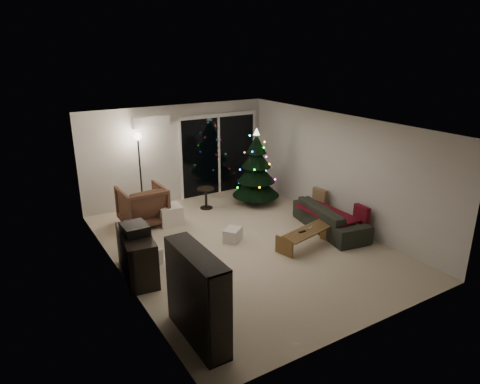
{
  "coord_description": "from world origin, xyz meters",
  "views": [
    {
      "loc": [
        -4.21,
        -6.78,
        3.9
      ],
      "look_at": [
        0.1,
        0.3,
        1.05
      ],
      "focal_mm": 32.0,
      "sensor_mm": 36.0,
      "label": 1
    }
  ],
  "objects_px": {
    "armchair": "(143,206)",
    "christmas_tree": "(256,167)",
    "sofa": "(330,217)",
    "coffee_table": "(307,239)",
    "media_cabinet": "(137,255)",
    "bookshelf": "(186,300)"
  },
  "relations": [
    {
      "from": "media_cabinet",
      "to": "christmas_tree",
      "type": "distance_m",
      "value": 4.38
    },
    {
      "from": "media_cabinet",
      "to": "armchair",
      "type": "bearing_deg",
      "value": 75.93
    },
    {
      "from": "bookshelf",
      "to": "coffee_table",
      "type": "relative_size",
      "value": 1.08
    },
    {
      "from": "sofa",
      "to": "bookshelf",
      "type": "bearing_deg",
      "value": 122.67
    },
    {
      "from": "armchair",
      "to": "media_cabinet",
      "type": "bearing_deg",
      "value": 67.67
    },
    {
      "from": "armchair",
      "to": "sofa",
      "type": "distance_m",
      "value": 4.23
    },
    {
      "from": "media_cabinet",
      "to": "coffee_table",
      "type": "height_order",
      "value": "media_cabinet"
    },
    {
      "from": "bookshelf",
      "to": "sofa",
      "type": "distance_m",
      "value": 4.69
    },
    {
      "from": "sofa",
      "to": "coffee_table",
      "type": "distance_m",
      "value": 1.11
    },
    {
      "from": "bookshelf",
      "to": "media_cabinet",
      "type": "height_order",
      "value": "bookshelf"
    },
    {
      "from": "coffee_table",
      "to": "christmas_tree",
      "type": "bearing_deg",
      "value": 65.46
    },
    {
      "from": "christmas_tree",
      "to": "media_cabinet",
      "type": "bearing_deg",
      "value": -152.17
    },
    {
      "from": "media_cabinet",
      "to": "coffee_table",
      "type": "bearing_deg",
      "value": -4.89
    },
    {
      "from": "bookshelf",
      "to": "media_cabinet",
      "type": "xyz_separation_m",
      "value": [
        0.0,
        2.1,
        -0.26
      ]
    },
    {
      "from": "bookshelf",
      "to": "armchair",
      "type": "distance_m",
      "value": 4.39
    },
    {
      "from": "armchair",
      "to": "christmas_tree",
      "type": "distance_m",
      "value": 3.02
    },
    {
      "from": "armchair",
      "to": "christmas_tree",
      "type": "xyz_separation_m",
      "value": [
        2.97,
        -0.17,
        0.53
      ]
    },
    {
      "from": "bookshelf",
      "to": "coffee_table",
      "type": "height_order",
      "value": "bookshelf"
    },
    {
      "from": "armchair",
      "to": "coffee_table",
      "type": "bearing_deg",
      "value": 128.8
    },
    {
      "from": "coffee_table",
      "to": "media_cabinet",
      "type": "bearing_deg",
      "value": 154.54
    },
    {
      "from": "coffee_table",
      "to": "christmas_tree",
      "type": "xyz_separation_m",
      "value": [
        0.55,
        2.74,
        0.79
      ]
    },
    {
      "from": "sofa",
      "to": "christmas_tree",
      "type": "bearing_deg",
      "value": 21.02
    }
  ]
}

